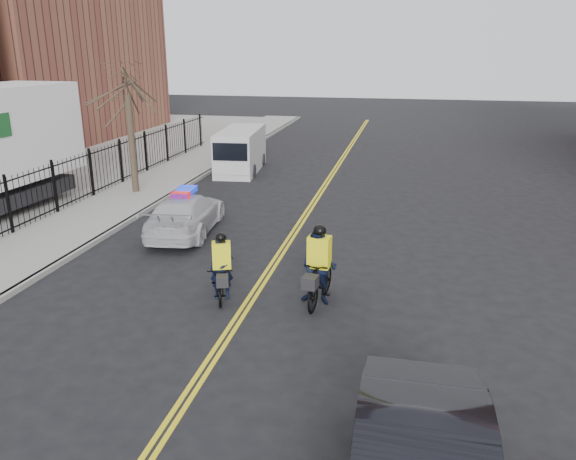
# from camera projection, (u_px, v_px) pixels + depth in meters

# --- Properties ---
(ground) EXTENTS (120.00, 120.00, 0.00)m
(ground) POSITION_uv_depth(u_px,v_px,m) (239.00, 317.00, 13.03)
(ground) COLOR black
(ground) RESTS_ON ground
(center_line_left) EXTENTS (0.10, 60.00, 0.01)m
(center_line_left) POSITION_uv_depth(u_px,v_px,m) (301.00, 219.00, 20.48)
(center_line_left) COLOR yellow
(center_line_left) RESTS_ON ground
(center_line_right) EXTENTS (0.10, 60.00, 0.01)m
(center_line_right) POSITION_uv_depth(u_px,v_px,m) (305.00, 219.00, 20.45)
(center_line_right) COLOR yellow
(center_line_right) RESTS_ON ground
(sidewalk) EXTENTS (3.00, 60.00, 0.15)m
(sidewalk) POSITION_uv_depth(u_px,v_px,m) (115.00, 205.00, 21.94)
(sidewalk) COLOR #9A9791
(sidewalk) RESTS_ON ground
(curb) EXTENTS (0.20, 60.00, 0.15)m
(curb) POSITION_uv_depth(u_px,v_px,m) (150.00, 208.00, 21.64)
(curb) COLOR #9A9791
(curb) RESTS_ON ground
(iron_fence) EXTENTS (0.12, 28.00, 2.00)m
(iron_fence) POSITION_uv_depth(u_px,v_px,m) (78.00, 180.00, 21.95)
(iron_fence) COLOR black
(iron_fence) RESTS_ON ground
(warehouse_far) EXTENTS (14.00, 18.00, 14.00)m
(warehouse_far) POSITION_uv_depth(u_px,v_px,m) (13.00, 31.00, 37.76)
(warehouse_far) COLOR brown
(warehouse_far) RESTS_ON ground
(street_tree) EXTENTS (3.20, 3.20, 4.80)m
(street_tree) POSITION_uv_depth(u_px,v_px,m) (129.00, 110.00, 22.74)
(street_tree) COLOR #33261E
(street_tree) RESTS_ON sidewalk
(police_cruiser) EXTENTS (2.36, 4.79, 1.50)m
(police_cruiser) POSITION_uv_depth(u_px,v_px,m) (186.00, 213.00, 18.75)
(police_cruiser) COLOR silver
(police_cruiser) RESTS_ON ground
(cargo_van) EXTENTS (2.27, 5.10, 2.07)m
(cargo_van) POSITION_uv_depth(u_px,v_px,m) (240.00, 151.00, 28.02)
(cargo_van) COLOR silver
(cargo_van) RESTS_ON ground
(cyclist_near) EXTENTS (1.14, 1.85, 1.71)m
(cyclist_near) POSITION_uv_depth(u_px,v_px,m) (222.00, 276.00, 13.85)
(cyclist_near) COLOR black
(cyclist_near) RESTS_ON ground
(cyclist_far) EXTENTS (0.98, 2.04, 2.01)m
(cyclist_far) POSITION_uv_depth(u_px,v_px,m) (319.00, 273.00, 13.51)
(cyclist_far) COLOR black
(cyclist_far) RESTS_ON ground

